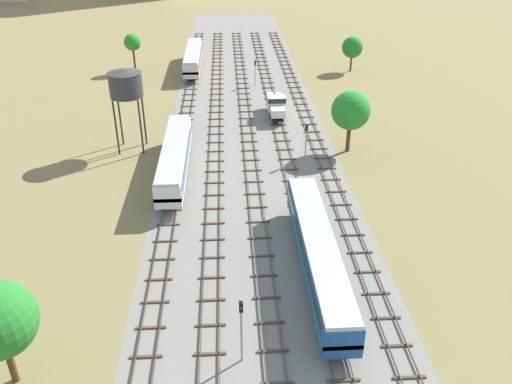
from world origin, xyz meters
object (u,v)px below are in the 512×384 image
object	(u,v)px
signal_post_mid	(306,137)
shunter_loco_centre_mid	(276,104)
diesel_railcar_far_left_near	(175,156)
diesel_railcar_far_left_midfar	(193,57)
passenger_coach_centre_nearest	(318,251)
signal_post_nearest	(255,69)
water_tower	(125,84)
signal_post_near	(241,323)

from	to	relation	value
signal_post_mid	shunter_loco_centre_mid	bearing A→B (deg)	98.27
diesel_railcar_far_left_near	diesel_railcar_far_left_midfar	bearing A→B (deg)	90.00
passenger_coach_centre_nearest	shunter_loco_centre_mid	world-z (taller)	passenger_coach_centre_nearest
diesel_railcar_far_left_midfar	signal_post_mid	world-z (taller)	signal_post_mid
signal_post_nearest	signal_post_mid	bearing A→B (deg)	-81.68
shunter_loco_centre_mid	water_tower	bearing A→B (deg)	-151.35
passenger_coach_centre_nearest	signal_post_nearest	bearing A→B (deg)	92.40
shunter_loco_centre_mid	signal_post_near	distance (m)	50.08
water_tower	signal_post_near	bearing A→B (deg)	-70.76
diesel_railcar_far_left_midfar	signal_post_near	distance (m)	76.59
water_tower	signal_post_nearest	bearing A→B (deg)	56.22
diesel_railcar_far_left_near	signal_post_nearest	size ratio (longest dim) A/B	4.38
shunter_loco_centre_mid	diesel_railcar_far_left_midfar	size ratio (longest dim) A/B	0.41
shunter_loco_centre_mid	signal_post_near	size ratio (longest dim) A/B	1.49
signal_post_nearest	signal_post_near	bearing A→B (deg)	-94.08
signal_post_nearest	shunter_loco_centre_mid	bearing A→B (deg)	-81.63
shunter_loco_centre_mid	diesel_railcar_far_left_midfar	world-z (taller)	diesel_railcar_far_left_midfar
diesel_railcar_far_left_near	signal_post_mid	bearing A→B (deg)	12.02
diesel_railcar_far_left_near	signal_post_mid	distance (m)	16.72
shunter_loco_centre_mid	signal_post_near	bearing A→B (deg)	-98.04
passenger_coach_centre_nearest	diesel_railcar_far_left_midfar	distance (m)	68.04
shunter_loco_centre_mid	water_tower	size ratio (longest dim) A/B	0.77
passenger_coach_centre_nearest	diesel_railcar_far_left_near	xyz separation A→B (m)	(-14.01, 20.34, -0.02)
signal_post_nearest	signal_post_near	world-z (taller)	signal_post_near
diesel_railcar_far_left_near	signal_post_mid	world-z (taller)	signal_post_mid
signal_post_nearest	signal_post_near	size ratio (longest dim) A/B	0.82
diesel_railcar_far_left_midfar	signal_post_near	xyz separation A→B (m)	(7.00, -76.26, 1.00)
diesel_railcar_far_left_near	signal_post_nearest	xyz separation A→B (m)	(11.67, 35.41, 0.41)
passenger_coach_centre_nearest	signal_post_mid	bearing A→B (deg)	84.40
passenger_coach_centre_nearest	shunter_loco_centre_mid	size ratio (longest dim) A/B	2.60
shunter_loco_centre_mid	water_tower	distance (m)	24.29
diesel_railcar_far_left_midfar	signal_post_nearest	size ratio (longest dim) A/B	4.38
passenger_coach_centre_nearest	water_tower	xyz separation A→B (m)	(-20.41, 28.73, 6.42)
diesel_railcar_far_left_midfar	water_tower	xyz separation A→B (m)	(-6.40, -37.85, 6.44)
signal_post_nearest	diesel_railcar_far_left_midfar	bearing A→B (deg)	137.15
passenger_coach_centre_nearest	signal_post_nearest	xyz separation A→B (m)	(-2.33, 55.76, 0.40)
diesel_railcar_far_left_midfar	signal_post_near	world-z (taller)	signal_post_near
shunter_loco_centre_mid	signal_post_nearest	bearing A→B (deg)	98.37
passenger_coach_centre_nearest	water_tower	distance (m)	35.82
diesel_railcar_far_left_near	signal_post_mid	xyz separation A→B (m)	(16.34, 3.48, 0.62)
diesel_railcar_far_left_near	diesel_railcar_far_left_midfar	size ratio (longest dim) A/B	1.00
signal_post_nearest	signal_post_mid	distance (m)	32.27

